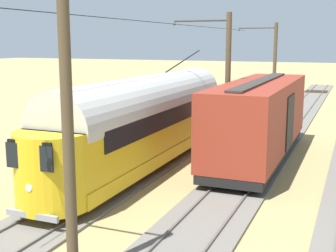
{
  "coord_description": "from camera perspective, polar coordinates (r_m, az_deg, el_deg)",
  "views": [
    {
      "loc": [
        -4.32,
        25.44,
        5.88
      ],
      "look_at": [
        4.48,
        3.95,
        1.61
      ],
      "focal_mm": 49.43,
      "sensor_mm": 36.0,
      "label": 1
    }
  ],
  "objects": [
    {
      "name": "ground_plane",
      "position": [
        26.47,
        12.33,
        -2.67
      ],
      "size": [
        220.0,
        220.0,
        0.0
      ],
      "primitive_type": "plane",
      "color": "#9E8956"
    },
    {
      "name": "track_adjacent_siding",
      "position": [
        26.76,
        12.45,
        -2.41
      ],
      "size": [
        2.8,
        80.0,
        0.18
      ],
      "color": "#666059",
      "rests_on": "ground"
    },
    {
      "name": "track_third_siding",
      "position": [
        27.93,
        2.75,
        -1.64
      ],
      "size": [
        2.8,
        80.0,
        0.18
      ],
      "color": "#666059",
      "rests_on": "ground"
    },
    {
      "name": "vintage_streetcar",
      "position": [
        21.94,
        -2.58,
        0.91
      ],
      "size": [
        2.65,
        17.38,
        5.17
      ],
      "color": "gold",
      "rests_on": "ground"
    },
    {
      "name": "boxcar_adjacent",
      "position": [
        23.12,
        11.22,
        0.97
      ],
      "size": [
        2.96,
        11.9,
        3.85
      ],
      "color": "maroon",
      "rests_on": "ground"
    },
    {
      "name": "catenary_pole_foreground",
      "position": [
        37.89,
        12.87,
        7.07
      ],
      "size": [
        3.18,
        0.28,
        7.32
      ],
      "color": "#4C3D28",
      "rests_on": "ground"
    },
    {
      "name": "catenary_pole_mid_near",
      "position": [
        24.01,
        7.16,
        5.45
      ],
      "size": [
        3.18,
        0.28,
        7.32
      ],
      "color": "#4C3D28",
      "rests_on": "ground"
    },
    {
      "name": "catenary_pole_mid_far",
      "position": [
        11.03,
        -12.64,
        -0.51
      ],
      "size": [
        3.18,
        0.28,
        7.32
      ],
      "color": "#4C3D28",
      "rests_on": "ground"
    },
    {
      "name": "overhead_wire_run",
      "position": [
        25.54,
        1.61,
        12.42
      ],
      "size": [
        2.97,
        32.46,
        0.18
      ],
      "color": "black",
      "rests_on": "ground"
    },
    {
      "name": "spare_tie_stack",
      "position": [
        30.61,
        -2.64,
        -0.16
      ],
      "size": [
        2.4,
        2.4,
        0.54
      ],
      "color": "#382819",
      "rests_on": "ground"
    }
  ]
}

